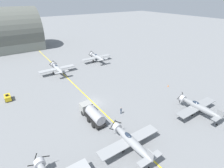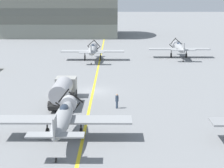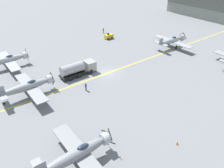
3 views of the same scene
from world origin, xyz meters
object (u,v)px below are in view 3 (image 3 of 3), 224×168
Objects in this scene: airplane_far_center at (172,41)px; ground_crew_walking at (103,30)px; airplane_near_center at (28,86)px; airplane_near_left at (7,60)px; traffic_cone at (177,143)px; fuel_tanker at (78,69)px; ground_crew_inspecting at (86,86)px; tow_tractor at (109,36)px; airplane_near_right at (78,154)px.

ground_crew_walking is at bearing -142.11° from airplane_far_center.
airplane_near_center is (-0.33, -39.24, 0.00)m from airplane_far_center.
airplane_near_left is 39.93m from traffic_cone.
airplane_far_center is 28.23m from fuel_tanker.
ground_crew_walking is 3.23× the size of traffic_cone.
ground_crew_inspecting is (6.25, -1.94, -0.60)m from fuel_tanker.
airplane_far_center is at bearing 86.27° from fuel_tanker.
tow_tractor is 4.73× the size of traffic_cone.
fuel_tanker is 4.50× the size of ground_crew_walking.
ground_crew_inspecting is (18.69, 9.18, -1.10)m from airplane_near_left.
airplane_near_right reaches higher than fuel_tanker.
fuel_tanker is at bearing 161.79° from airplane_near_right.
airplane_near_right is 4.62× the size of tow_tractor.
airplane_near_center is at bearing -62.11° from tow_tractor.
airplane_near_left is 21.82× the size of traffic_cone.
tow_tractor is at bearing 155.96° from traffic_cone.
airplane_near_right reaches higher than traffic_cone.
fuel_tanker is (-1.51, 11.08, -0.50)m from airplane_near_center.
airplane_near_right is 17.11m from ground_crew_inspecting.
ground_crew_walking is 49.15m from traffic_cone.
airplane_far_center is at bearing 98.35° from ground_crew_inspecting.
ground_crew_inspecting is 19.57m from traffic_cone.
tow_tractor is 1.46× the size of ground_crew_walking.
tow_tractor is at bearing 134.83° from ground_crew_inspecting.
ground_crew_inspecting is at bearing -45.17° from tow_tractor.
airplane_near_center is 1.50× the size of fuel_tanker.
fuel_tanker is 14.55× the size of traffic_cone.
traffic_cone is (24.09, 11.99, -1.74)m from airplane_near_center.
airplane_near_left reaches higher than tow_tractor.
airplane_near_right is 21.82× the size of traffic_cone.
airplane_near_right is 13.65m from traffic_cone.
airplane_far_center is 39.25m from airplane_near_center.
airplane_near_center is at bearing -82.25° from fuel_tanker.
airplane_near_right is (18.85, -0.49, -0.00)m from airplane_near_center.
traffic_cone is (38.03, 12.03, -1.74)m from airplane_near_left.
traffic_cone is at bearing -23.37° from ground_crew_walking.
fuel_tanker is (12.43, 11.11, -0.50)m from airplane_near_left.
airplane_near_left is 32.32m from ground_crew_walking.
airplane_near_center is 21.82× the size of traffic_cone.
airplane_near_right is at bearing -29.60° from fuel_tanker.
airplane_near_left is 7.18× the size of ground_crew_inspecting.
airplane_near_right is at bearing -3.53° from airplane_near_left.
fuel_tanker is 25.65m from traffic_cone.
traffic_cone is (45.11, -19.49, -0.69)m from ground_crew_walking.
airplane_near_center is (13.94, 0.04, 0.00)m from airplane_near_left.
ground_crew_walking is at bearing 133.72° from fuel_tanker.
airplane_near_center is 10.36m from ground_crew_inspecting.
airplane_near_center is 37.87m from ground_crew_walking.
airplane_near_left is 20.85m from ground_crew_inspecting.
airplane_near_left is at bearing -92.05° from airplane_far_center.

